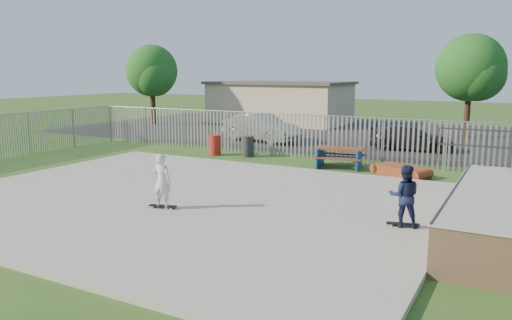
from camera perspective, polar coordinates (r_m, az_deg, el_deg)
The scene contains 17 objects.
ground at distance 15.45m, azimuth -7.93°, elevation -4.74°, with size 120.00×120.00×0.00m, color #2E501B.
concrete_slab at distance 15.43m, azimuth -7.93°, elevation -4.47°, with size 15.00×12.00×0.15m, color #A0A09A.
fence at distance 18.60m, azimuth 2.94°, elevation 1.00°, with size 26.04×16.02×2.00m.
picnic_table at distance 20.96m, azimuth 9.50°, elevation 0.29°, with size 2.19×1.91×0.82m.
funbox at distance 19.84m, azimuth 16.21°, elevation -1.20°, with size 2.10×1.63×0.38m.
trash_bin_red at distance 23.85m, azimuth -4.72°, elevation 1.72°, with size 0.58×0.58×0.96m, color maroon.
trash_bin_grey at distance 23.35m, azimuth -0.97°, elevation 1.57°, with size 0.58×0.58×0.96m, color #29292B.
parking_lot at distance 32.47m, azimuth 12.44°, elevation 2.88°, with size 40.00×18.00×0.02m, color black.
car_silver at distance 28.34m, azimuth 0.59°, elevation 3.72°, with size 1.66×4.75×1.56m, color #AAABAF.
car_dark at distance 26.40m, azimuth 17.26°, elevation 2.42°, with size 1.70×4.18×1.21m, color black.
building at distance 38.93m, azimuth 2.79°, elevation 6.62°, with size 10.40×6.40×3.20m.
tree_left at distance 38.68m, azimuth -11.82°, elevation 9.93°, with size 3.85×3.85×5.94m.
tree_mid at distance 32.61m, azimuth 23.30°, elevation 9.64°, with size 4.00×4.00×6.16m.
skateboard_a at distance 12.94m, azimuth 16.43°, elevation -7.12°, with size 0.82×0.41×0.08m.
skateboard_b at distance 14.27m, azimuth -10.60°, elevation -5.28°, with size 0.82×0.40×0.08m.
skater_navy at distance 12.75m, azimuth 16.60°, elevation -3.96°, with size 0.75×0.59×1.55m, color #121A3A.
skater_white at distance 14.10m, azimuth -10.70°, elevation -2.40°, with size 0.56×0.37×1.55m, color silver.
Camera 1 is at (8.96, -11.97, 3.91)m, focal length 35.00 mm.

